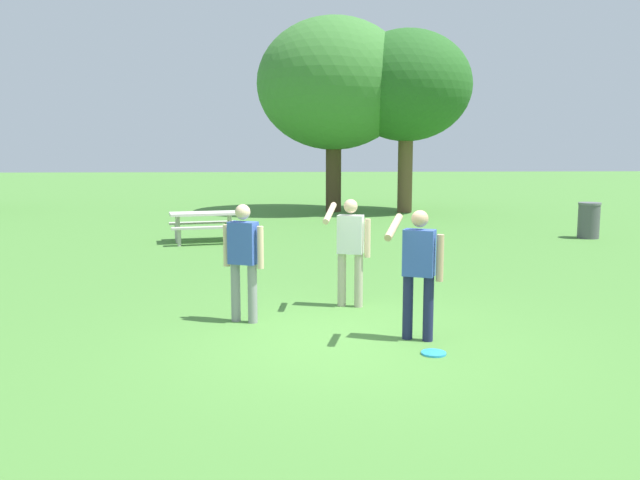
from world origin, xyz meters
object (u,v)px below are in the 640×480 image
Objects in this scene: picnic_table_near at (204,220)px; trash_can_beside_table at (589,220)px; person_thrower at (419,265)px; person_bystander at (350,244)px; tree_far_right at (407,87)px; person_catcher at (243,255)px; frisbee at (434,353)px; tree_broad_center at (334,85)px.

trash_can_beside_table is (10.24, 0.15, -0.08)m from picnic_table_near.
trash_can_beside_table is at bearing 54.19° from person_thrower.
person_bystander reaches higher than trash_can_beside_table.
person_thrower is at bearing -100.15° from tree_far_right.
person_thrower is at bearing -67.51° from picnic_table_near.
person_catcher is 16.79m from tree_far_right.
person_bystander is at bearing 110.22° from person_thrower.
person_thrower is at bearing -69.78° from person_bystander.
person_thrower is 11.20m from trash_can_beside_table.
frisbee is (2.30, -1.58, -0.93)m from person_catcher.
trash_can_beside_table reaches higher than picnic_table_near.
person_thrower is at bearing -125.81° from trash_can_beside_table.
person_bystander is 2.67m from frisbee.
tree_far_right reaches higher than person_bystander.
trash_can_beside_table is at bearing -64.32° from tree_far_right.
person_bystander is at bearing 107.24° from frisbee.
frisbee is at bearing -90.70° from tree_broad_center.
frisbee is (0.08, -0.58, -0.95)m from person_thrower.
person_bystander reaches higher than frisbee.
frisbee is 17.97m from tree_far_right.
person_thrower is 1.11m from frisbee.
person_bystander is 10.25m from trash_can_beside_table.
tree_broad_center is at bearing 128.34° from trash_can_beside_table.
tree_broad_center is at bearing 81.08° from person_catcher.
picnic_table_near is at bearing 112.49° from person_thrower.
picnic_table_near is at bearing -131.17° from tree_far_right.
person_catcher reaches higher than frisbee.
tree_far_right is at bearing 115.68° from trash_can_beside_table.
picnic_table_near is (-3.77, 9.51, 0.55)m from frisbee.
person_thrower is 2.44m from person_catcher.
tree_far_right is (3.62, 14.74, 3.71)m from person_bystander.
person_catcher reaches higher than trash_can_beside_table.
tree_broad_center reaches higher than picnic_table_near.
frisbee is 18.20m from tree_broad_center.
frisbee is at bearing -123.84° from trash_can_beside_table.
person_thrower is 0.84× the size of picnic_table_near.
picnic_table_near is at bearing -179.17° from trash_can_beside_table.
picnic_table_near is 0.27× the size of tree_broad_center.
tree_far_right is at bearing -9.55° from tree_broad_center.
trash_can_beside_table is 0.13× the size of tree_broad_center.
frisbee is 0.30× the size of trash_can_beside_table.
picnic_table_near is at bearing 113.06° from person_bystander.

